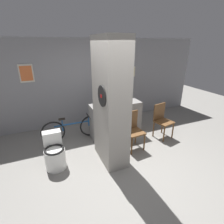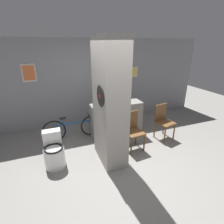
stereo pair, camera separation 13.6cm
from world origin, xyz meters
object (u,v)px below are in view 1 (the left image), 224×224
at_px(bottle_tall, 119,98).
at_px(chair_by_doorway, 162,119).
at_px(bicycle, 73,128).
at_px(toilet, 55,154).
at_px(chair_near_pillar, 132,129).

bearing_deg(bottle_tall, chair_by_doorway, -31.35).
bearing_deg(bicycle, bottle_tall, -7.40).
height_order(toilet, bottle_tall, bottle_tall).
bearing_deg(bicycle, chair_by_doorway, -18.79).
bearing_deg(chair_by_doorway, chair_near_pillar, 178.52).
relative_size(chair_by_doorway, bicycle, 0.58).
xyz_separation_m(chair_by_doorway, bottle_tall, (-1.01, 0.61, 0.55)).
bearing_deg(chair_by_doorway, bottle_tall, 136.72).
bearing_deg(chair_near_pillar, chair_by_doorway, 5.34).
height_order(chair_near_pillar, chair_by_doorway, same).
distance_m(chair_near_pillar, bicycle, 1.61).
bearing_deg(chair_near_pillar, bottle_tall, 83.78).
height_order(chair_near_pillar, bottle_tall, bottle_tall).
bearing_deg(chair_by_doorway, toilet, 172.13).
distance_m(chair_by_doorway, bottle_tall, 1.30).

